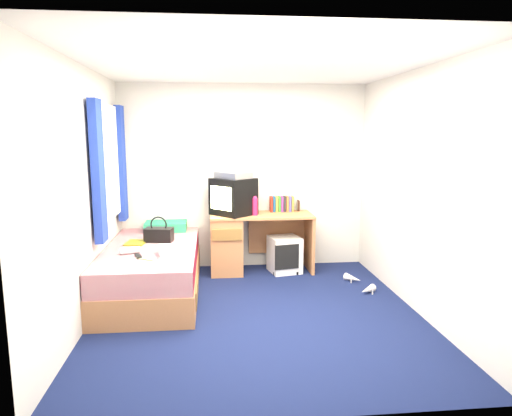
{
  "coord_description": "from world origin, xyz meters",
  "views": [
    {
      "loc": [
        -0.43,
        -4.26,
        1.78
      ],
      "look_at": [
        0.06,
        0.7,
        0.95
      ],
      "focal_mm": 32.0,
      "sensor_mm": 36.0,
      "label": 1
    }
  ],
  "objects": [
    {
      "name": "white_heels",
      "position": [
        1.27,
        0.67,
        0.04
      ],
      "size": [
        0.25,
        0.63,
        0.09
      ],
      "color": "silver",
      "rests_on": "ground"
    },
    {
      "name": "magazine",
      "position": [
        -1.29,
        0.87,
        0.55
      ],
      "size": [
        0.24,
        0.3,
        0.01
      ],
      "primitive_type": "cube",
      "rotation": [
        0.0,
        0.0,
        -0.12
      ],
      "color": "yellow",
      "rests_on": "bed"
    },
    {
      "name": "pink_water_bottle",
      "position": [
        0.11,
        1.36,
        0.86
      ],
      "size": [
        0.08,
        0.08,
        0.21
      ],
      "primitive_type": "cylinder",
      "rotation": [
        0.0,
        0.0,
        0.11
      ],
      "color": "#D61E53",
      "rests_on": "desk"
    },
    {
      "name": "vcr",
      "position": [
        -0.15,
        1.44,
        1.25
      ],
      "size": [
        0.48,
        0.5,
        0.08
      ],
      "primitive_type": "cube",
      "rotation": [
        0.0,
        0.0,
        -0.9
      ],
      "color": "#A9A8AB",
      "rests_on": "crt_tv"
    },
    {
      "name": "bed",
      "position": [
        -1.1,
        0.7,
        0.27
      ],
      "size": [
        1.01,
        2.0,
        0.54
      ],
      "color": "#BC7C4E",
      "rests_on": "ground"
    },
    {
      "name": "storage_cube",
      "position": [
        0.49,
        1.36,
        0.23
      ],
      "size": [
        0.43,
        0.43,
        0.46
      ],
      "primitive_type": "cube",
      "rotation": [
        0.0,
        0.0,
        0.2
      ],
      "color": "white",
      "rests_on": "ground"
    },
    {
      "name": "ground",
      "position": [
        0.0,
        0.0,
        0.0
      ],
      "size": [
        3.4,
        3.4,
        0.0
      ],
      "primitive_type": "plane",
      "color": "#0C1438",
      "rests_on": "ground"
    },
    {
      "name": "aerosol_can",
      "position": [
        0.03,
        1.52,
        0.85
      ],
      "size": [
        0.07,
        0.07,
        0.2
      ],
      "primitive_type": "cylinder",
      "rotation": [
        0.0,
        0.0,
        -0.21
      ],
      "color": "white",
      "rests_on": "desk"
    },
    {
      "name": "book_row",
      "position": [
        0.49,
        1.6,
        0.85
      ],
      "size": [
        0.31,
        0.13,
        0.2
      ],
      "color": "maroon",
      "rests_on": "desk"
    },
    {
      "name": "handbag",
      "position": [
        -1.04,
        0.94,
        0.63
      ],
      "size": [
        0.34,
        0.23,
        0.29
      ],
      "rotation": [
        0.0,
        0.0,
        -0.17
      ],
      "color": "black",
      "rests_on": "bed"
    },
    {
      "name": "colour_swatch_fan",
      "position": [
        -1.08,
        0.18,
        0.55
      ],
      "size": [
        0.22,
        0.17,
        0.01
      ],
      "primitive_type": "cube",
      "rotation": [
        0.0,
        0.0,
        -0.56
      ],
      "color": "yellow",
      "rests_on": "bed"
    },
    {
      "name": "pillow",
      "position": [
        -1.01,
        1.52,
        0.6
      ],
      "size": [
        0.52,
        0.34,
        0.11
      ],
      "primitive_type": "cube",
      "rotation": [
        0.0,
        0.0,
        0.01
      ],
      "color": "#167692",
      "rests_on": "bed"
    },
    {
      "name": "towel",
      "position": [
        -0.84,
        0.35,
        0.59
      ],
      "size": [
        0.32,
        0.29,
        0.09
      ],
      "primitive_type": "cube",
      "rotation": [
        0.0,
        0.0,
        0.27
      ],
      "color": "white",
      "rests_on": "bed"
    },
    {
      "name": "window_assembly",
      "position": [
        -1.55,
        0.9,
        1.42
      ],
      "size": [
        0.11,
        1.42,
        1.4
      ],
      "color": "silver",
      "rests_on": "room_shell"
    },
    {
      "name": "crt_tv",
      "position": [
        -0.16,
        1.44,
        0.98
      ],
      "size": [
        0.63,
        0.63,
        0.46
      ],
      "rotation": [
        0.0,
        0.0,
        -0.83
      ],
      "color": "black",
      "rests_on": "desk"
    },
    {
      "name": "remote_control",
      "position": [
        -1.17,
        0.27,
        0.55
      ],
      "size": [
        0.1,
        0.17,
        0.02
      ],
      "primitive_type": "cube",
      "rotation": [
        0.0,
        0.0,
        0.34
      ],
      "color": "black",
      "rests_on": "bed"
    },
    {
      "name": "desk",
      "position": [
        -0.08,
        1.44,
        0.41
      ],
      "size": [
        1.3,
        0.55,
        0.75
      ],
      "color": "#BC7C4E",
      "rests_on": "ground"
    },
    {
      "name": "room_shell",
      "position": [
        0.0,
        0.0,
        1.45
      ],
      "size": [
        3.4,
        3.4,
        3.4
      ],
      "color": "white",
      "rests_on": "ground"
    },
    {
      "name": "water_bottle",
      "position": [
        -1.28,
        0.41,
        0.58
      ],
      "size": [
        0.21,
        0.13,
        0.07
      ],
      "primitive_type": "cylinder",
      "rotation": [
        0.0,
        1.57,
        0.32
      ],
      "color": "silver",
      "rests_on": "bed"
    },
    {
      "name": "picture_frame",
      "position": [
        0.72,
        1.63,
        0.82
      ],
      "size": [
        0.03,
        0.12,
        0.14
      ],
      "primitive_type": "cube",
      "rotation": [
        0.0,
        0.0,
        -0.06
      ],
      "color": "black",
      "rests_on": "desk"
    }
  ]
}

